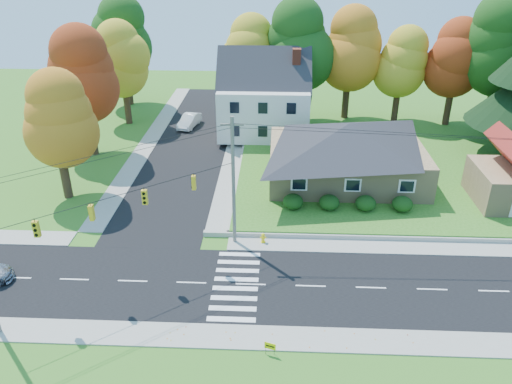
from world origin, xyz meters
TOP-DOWN VIEW (x-y plane):
  - ground at (0.00, 0.00)m, footprint 120.00×120.00m
  - road_main at (0.00, 0.00)m, footprint 90.00×8.00m
  - road_cross at (-8.00, 26.00)m, footprint 8.00×44.00m
  - sidewalk_north at (0.00, 5.00)m, footprint 90.00×2.00m
  - sidewalk_south at (0.00, -5.00)m, footprint 90.00×2.00m
  - lawn at (13.00, 21.00)m, footprint 30.00×30.00m
  - ranch_house at (8.00, 16.00)m, footprint 14.60×10.60m
  - colonial_house at (0.04, 28.00)m, footprint 10.40×8.40m
  - hedge_row at (7.50, 9.80)m, footprint 10.70×1.70m
  - traffic_infrastructure at (-0.15, 1.35)m, footprint 38.10×10.66m
  - tree_lot_0 at (-2.00, 34.00)m, footprint 6.72×6.72m
  - tree_lot_1 at (4.00, 33.00)m, footprint 7.84×7.84m
  - tree_lot_2 at (10.00, 34.00)m, footprint 7.28×7.28m
  - tree_lot_3 at (16.00, 33.00)m, footprint 6.16×6.16m
  - tree_lot_4 at (22.00, 32.00)m, footprint 6.72×6.72m
  - tree_lot_5 at (26.00, 30.00)m, footprint 8.40×8.40m
  - tree_west_0 at (-17.00, 12.00)m, footprint 6.16×6.16m
  - tree_west_1 at (-18.00, 22.00)m, footprint 7.28×7.28m
  - tree_west_2 at (-17.00, 32.00)m, footprint 6.72×6.72m
  - tree_west_3 at (-19.00, 40.00)m, footprint 7.84×7.84m
  - white_car at (-9.21, 30.93)m, footprint 2.49×4.85m
  - fire_hydrant at (0.66, 5.16)m, footprint 0.47×0.37m
  - yard_sign at (1.42, -6.22)m, footprint 0.63×0.23m

SIDE VIEW (x-z plane):
  - ground at x=0.00m, z-range 0.00..0.00m
  - road_main at x=0.00m, z-range 0.00..0.02m
  - road_cross at x=-8.00m, z-range 0.00..0.02m
  - sidewalk_north at x=0.00m, z-range 0.00..0.08m
  - sidewalk_south at x=0.00m, z-range 0.00..0.08m
  - lawn at x=13.00m, z-range 0.00..0.50m
  - fire_hydrant at x=0.66m, z-range -0.02..0.81m
  - yard_sign at x=1.42m, z-range 0.17..0.99m
  - white_car at x=-9.21m, z-range 0.02..1.54m
  - hedge_row at x=7.50m, z-range 0.50..1.77m
  - ranch_house at x=8.00m, z-range 0.57..5.97m
  - colonial_house at x=0.04m, z-range -0.22..9.38m
  - traffic_infrastructure at x=-0.15m, z-range 0.15..10.15m
  - tree_west_0 at x=-17.00m, z-range 1.42..12.89m
  - tree_lot_3 at x=16.00m, z-range 1.92..13.39m
  - tree_west_2 at x=-17.00m, z-range 1.55..14.06m
  - tree_lot_0 at x=-2.00m, z-range 2.05..14.56m
  - tree_lot_4 at x=22.00m, z-range 2.05..14.56m
  - tree_west_1 at x=-18.00m, z-range 1.68..15.24m
  - tree_lot_2 at x=10.00m, z-range 2.18..15.74m
  - tree_west_3 at x=-19.00m, z-range 1.81..16.41m
  - tree_lot_1 at x=4.00m, z-range 2.31..16.91m
  - tree_lot_5 at x=26.00m, z-range 2.45..18.09m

